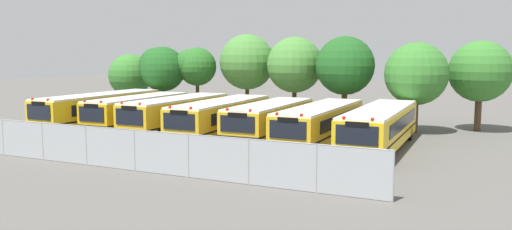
# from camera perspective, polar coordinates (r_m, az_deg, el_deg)

# --- Properties ---
(ground_plane) EXTENTS (160.00, 160.00, 0.00)m
(ground_plane) POSITION_cam_1_polar(r_m,az_deg,el_deg) (32.75, -3.93, -2.56)
(ground_plane) COLOR #595651
(school_bus_0) EXTENTS (2.59, 11.45, 2.67)m
(school_bus_0) POSITION_cam_1_polar(r_m,az_deg,el_deg) (38.48, -17.50, 0.67)
(school_bus_0) COLOR yellow
(school_bus_0) RESTS_ON ground_plane
(school_bus_1) EXTENTS (2.61, 9.74, 2.59)m
(school_bus_1) POSITION_cam_1_polar(r_m,az_deg,el_deg) (36.29, -13.42, 0.37)
(school_bus_1) COLOR yellow
(school_bus_1) RESTS_ON ground_plane
(school_bus_2) EXTENTS (2.69, 10.03, 2.63)m
(school_bus_2) POSITION_cam_1_polar(r_m,az_deg,el_deg) (34.15, -9.11, 0.11)
(school_bus_2) COLOR yellow
(school_bus_2) RESTS_ON ground_plane
(school_bus_3) EXTENTS (2.81, 10.78, 2.56)m
(school_bus_3) POSITION_cam_1_polar(r_m,az_deg,el_deg) (32.57, -3.97, -0.21)
(school_bus_3) COLOR yellow
(school_bus_3) RESTS_ON ground_plane
(school_bus_4) EXTENTS (2.69, 9.67, 2.50)m
(school_bus_4) POSITION_cam_1_polar(r_m,az_deg,el_deg) (31.25, 1.67, -0.55)
(school_bus_4) COLOR yellow
(school_bus_4) RESTS_ON ground_plane
(school_bus_5) EXTENTS (2.64, 10.83, 2.52)m
(school_bus_5) POSITION_cam_1_polar(r_m,az_deg,el_deg) (29.83, 7.49, -0.95)
(school_bus_5) COLOR yellow
(school_bus_5) RESTS_ON ground_plane
(school_bus_6) EXTENTS (2.58, 11.65, 2.54)m
(school_bus_6) POSITION_cam_1_polar(r_m,az_deg,el_deg) (29.12, 14.17, -1.28)
(school_bus_6) COLOR yellow
(school_bus_6) RESTS_ON ground_plane
(tree_0) EXTENTS (3.98, 3.98, 5.48)m
(tree_0) POSITION_cam_1_polar(r_m,az_deg,el_deg) (47.84, -14.36, 4.56)
(tree_0) COLOR #4C3823
(tree_0) RESTS_ON ground_plane
(tree_1) EXTENTS (4.12, 3.89, 6.13)m
(tree_1) POSITION_cam_1_polar(r_m,az_deg,el_deg) (43.85, -10.94, 5.37)
(tree_1) COLOR #4C3823
(tree_1) RESTS_ON ground_plane
(tree_2) EXTENTS (3.50, 3.32, 6.06)m
(tree_2) POSITION_cam_1_polar(r_m,az_deg,el_deg) (43.24, -7.08, 5.64)
(tree_2) COLOR #4C3823
(tree_2) RESTS_ON ground_plane
(tree_3) EXTENTS (4.72, 4.72, 7.16)m
(tree_3) POSITION_cam_1_polar(r_m,az_deg,el_deg) (42.32, -0.96, 6.29)
(tree_3) COLOR #4C3823
(tree_3) RESTS_ON ground_plane
(tree_4) EXTENTS (4.58, 4.50, 6.86)m
(tree_4) POSITION_cam_1_polar(r_m,az_deg,el_deg) (40.17, 4.27, 5.82)
(tree_4) COLOR #4C3823
(tree_4) RESTS_ON ground_plane
(tree_5) EXTENTS (4.38, 4.38, 6.80)m
(tree_5) POSITION_cam_1_polar(r_m,az_deg,el_deg) (37.55, 10.33, 5.73)
(tree_5) COLOR #4C3823
(tree_5) RESTS_ON ground_plane
(tree_6) EXTENTS (4.34, 4.34, 6.28)m
(tree_6) POSITION_cam_1_polar(r_m,az_deg,el_deg) (35.95, 17.95, 4.65)
(tree_6) COLOR #4C3823
(tree_6) RESTS_ON ground_plane
(tree_7) EXTENTS (4.32, 4.32, 6.42)m
(tree_7) POSITION_cam_1_polar(r_m,az_deg,el_deg) (38.38, 24.69, 4.70)
(tree_7) COLOR #4C3823
(tree_7) RESTS_ON ground_plane
(chainlink_fence) EXTENTS (26.59, 0.07, 1.98)m
(chainlink_fence) POSITION_cam_1_polar(r_m,az_deg,el_deg) (24.66, -16.52, -3.57)
(chainlink_fence) COLOR #9EA0A3
(chainlink_fence) RESTS_ON ground_plane
(traffic_cone) EXTENTS (0.51, 0.51, 0.67)m
(traffic_cone) POSITION_cam_1_polar(r_m,az_deg,el_deg) (23.24, -8.26, -5.72)
(traffic_cone) COLOR #EA5914
(traffic_cone) RESTS_ON ground_plane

